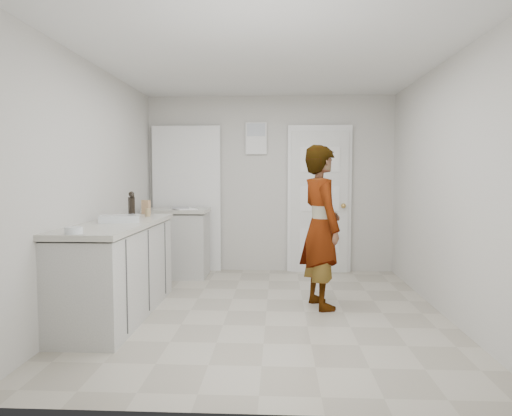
# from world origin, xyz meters

# --- Properties ---
(ground) EXTENTS (4.00, 4.00, 0.00)m
(ground) POSITION_xyz_m (0.00, 0.00, 0.00)
(ground) COLOR #9D9684
(ground) RESTS_ON ground
(room_shell) EXTENTS (4.00, 4.00, 4.00)m
(room_shell) POSITION_xyz_m (-0.17, 1.95, 1.02)
(room_shell) COLOR beige
(room_shell) RESTS_ON ground
(main_counter) EXTENTS (0.64, 1.96, 0.93)m
(main_counter) POSITION_xyz_m (-1.45, -0.20, 0.43)
(main_counter) COLOR silver
(main_counter) RESTS_ON ground
(side_counter) EXTENTS (0.84, 0.61, 0.93)m
(side_counter) POSITION_xyz_m (-1.25, 1.55, 0.43)
(side_counter) COLOR silver
(side_counter) RESTS_ON ground
(person) EXTENTS (0.58, 0.71, 1.69)m
(person) POSITION_xyz_m (0.56, 0.20, 0.84)
(person) COLOR silver
(person) RESTS_ON ground
(cake_mix_box) EXTENTS (0.11, 0.08, 0.16)m
(cake_mix_box) POSITION_xyz_m (-1.43, 0.70, 1.01)
(cake_mix_box) COLOR #A67D53
(cake_mix_box) RESTS_ON main_counter
(spice_jar) EXTENTS (0.06, 0.06, 0.09)m
(spice_jar) POSITION_xyz_m (-1.33, 0.41, 0.97)
(spice_jar) COLOR tan
(spice_jar) RESTS_ON main_counter
(oil_cruet_a) EXTENTS (0.07, 0.07, 0.28)m
(oil_cruet_a) POSITION_xyz_m (-1.45, 0.25, 1.06)
(oil_cruet_a) COLOR black
(oil_cruet_a) RESTS_ON main_counter
(oil_cruet_b) EXTENTS (0.06, 0.06, 0.26)m
(oil_cruet_b) POSITION_xyz_m (-1.43, 0.21, 1.05)
(oil_cruet_b) COLOR black
(oil_cruet_b) RESTS_ON main_counter
(baking_dish) EXTENTS (0.43, 0.36, 0.07)m
(baking_dish) POSITION_xyz_m (-1.43, -0.18, 0.96)
(baking_dish) COLOR silver
(baking_dish) RESTS_ON main_counter
(egg_bowl) EXTENTS (0.14, 0.14, 0.05)m
(egg_bowl) POSITION_xyz_m (-1.48, -1.07, 0.95)
(egg_bowl) COLOR silver
(egg_bowl) RESTS_ON main_counter
(papers) EXTENTS (0.40, 0.42, 0.01)m
(papers) POSITION_xyz_m (-1.14, 1.48, 0.93)
(papers) COLOR white
(papers) RESTS_ON side_counter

